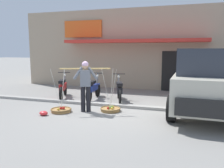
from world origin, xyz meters
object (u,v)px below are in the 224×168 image
object	(u,v)px
fruit_basket_left_side	(61,110)
motorcycle_second_in_row	(93,89)
plastic_litter_bag	(44,113)
fruit_basket_right_side	(110,109)
motorcycle_third_in_row	(119,90)
motorcycle_nearest_shop	(63,88)
parked_truck	(206,78)
fruit_vendor	(85,83)

from	to	relation	value
fruit_basket_left_side	motorcycle_second_in_row	xyz separation A→B (m)	(0.27, 2.17, 0.38)
motorcycle_second_in_row	plastic_litter_bag	distance (m)	2.79
fruit_basket_right_side	motorcycle_third_in_row	size ratio (longest dim) A/B	0.83
fruit_basket_left_side	motorcycle_second_in_row	world-z (taller)	fruit_basket_left_side
motorcycle_nearest_shop	parked_truck	size ratio (longest dim) A/B	0.35
motorcycle_third_in_row	parked_truck	size ratio (longest dim) A/B	0.36
fruit_basket_left_side	motorcycle_second_in_row	distance (m)	2.22
fruit_vendor	motorcycle_nearest_shop	xyz separation A→B (m)	(-1.85, 1.75, -0.52)
fruit_basket_left_side	motorcycle_nearest_shop	distance (m)	2.36
fruit_vendor	motorcycle_second_in_row	distance (m)	2.00
fruit_vendor	fruit_basket_right_side	world-z (taller)	fruit_vendor
fruit_basket_right_side	parked_truck	xyz separation A→B (m)	(3.04, 0.95, 1.06)
fruit_basket_left_side	motorcycle_nearest_shop	bearing A→B (deg)	117.78
fruit_basket_left_side	motorcycle_third_in_row	xyz separation A→B (m)	(1.41, 2.13, 0.38)
parked_truck	fruit_basket_right_side	bearing A→B (deg)	-162.67
fruit_basket_right_side	motorcycle_third_in_row	bearing A→B (deg)	94.83
fruit_basket_left_side	motorcycle_nearest_shop	size ratio (longest dim) A/B	0.84
motorcycle_second_in_row	motorcycle_nearest_shop	bearing A→B (deg)	-175.24
fruit_vendor	motorcycle_nearest_shop	bearing A→B (deg)	136.60
fruit_basket_right_side	motorcycle_nearest_shop	distance (m)	3.02
fruit_vendor	plastic_litter_bag	bearing A→B (deg)	-142.56
motorcycle_nearest_shop	motorcycle_second_in_row	xyz separation A→B (m)	(1.36, 0.11, 0.00)
motorcycle_third_in_row	plastic_litter_bag	size ratio (longest dim) A/B	6.24
parked_truck	plastic_litter_bag	size ratio (longest dim) A/B	17.34
motorcycle_third_in_row	plastic_litter_bag	bearing A→B (deg)	-123.04
fruit_basket_right_side	parked_truck	size ratio (longest dim) A/B	0.30
motorcycle_nearest_shop	plastic_litter_bag	bearing A→B (deg)	-73.63
motorcycle_nearest_shop	motorcycle_second_in_row	distance (m)	1.36
fruit_basket_left_side	parked_truck	world-z (taller)	parked_truck
fruit_vendor	plastic_litter_bag	xyz separation A→B (m)	(-1.09, -0.84, -0.91)
motorcycle_second_in_row	motorcycle_third_in_row	world-z (taller)	same
fruit_vendor	motorcycle_second_in_row	world-z (taller)	fruit_vendor
fruit_vendor	fruit_basket_right_side	size ratio (longest dim) A/B	1.17
plastic_litter_bag	parked_truck	bearing A→B (deg)	23.08
plastic_litter_bag	fruit_basket_right_side	bearing A→B (deg)	31.48
fruit_vendor	motorcycle_nearest_shop	size ratio (longest dim) A/B	0.98
fruit_basket_left_side	parked_truck	xyz separation A→B (m)	(4.57, 1.56, 1.06)
motorcycle_third_in_row	fruit_basket_right_side	bearing A→B (deg)	-85.17
fruit_vendor	fruit_basket_left_side	bearing A→B (deg)	-158.27
motorcycle_nearest_shop	motorcycle_third_in_row	distance (m)	2.49
motorcycle_third_in_row	parked_truck	bearing A→B (deg)	-10.35
fruit_vendor	motorcycle_third_in_row	world-z (taller)	fruit_vendor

